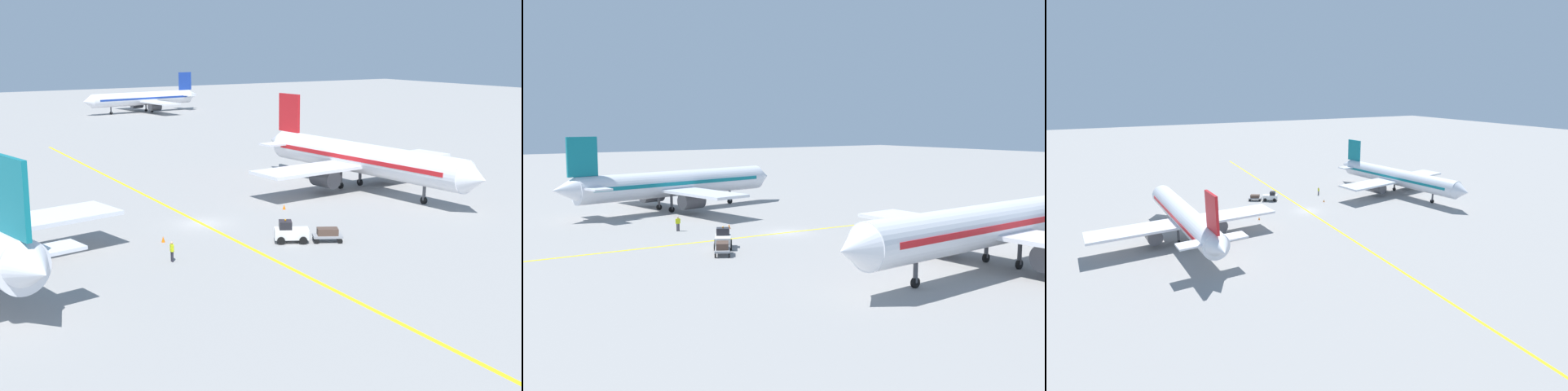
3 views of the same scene
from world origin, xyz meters
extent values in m
plane|color=gray|center=(0.00, 0.00, 0.00)|extent=(400.00, 400.00, 0.00)
cube|color=yellow|center=(0.00, 0.00, 0.00)|extent=(5.00, 119.93, 0.01)
cylinder|color=silver|center=(-23.78, -2.62, 3.80)|extent=(8.78, 30.17, 3.60)
cone|color=silver|center=(-26.61, 13.34, 3.80)|extent=(3.79, 2.96, 3.42)
cone|color=silver|center=(-20.90, -18.86, 4.10)|extent=(3.54, 3.49, 3.06)
cube|color=#0F727F|center=(-23.78, -2.62, 3.95)|extent=(8.29, 27.22, 0.50)
cube|color=silver|center=(-23.61, -3.60, 3.08)|extent=(28.48, 10.00, 0.36)
cylinder|color=#4C4C51|center=(-28.53, -4.47, 1.83)|extent=(2.72, 3.53, 2.20)
cylinder|color=#4C4C51|center=(-18.68, -2.73, 1.83)|extent=(2.72, 3.53, 2.20)
cube|color=#0F727F|center=(-21.34, -16.40, 8.10)|extent=(1.05, 4.00, 5.00)
cube|color=silver|center=(-21.43, -15.91, 4.20)|extent=(9.28, 3.93, 0.24)
cylinder|color=#4C4C51|center=(-25.46, 6.84, 1.40)|extent=(0.36, 0.36, 2.00)
cylinder|color=black|center=(-25.46, 6.84, 0.40)|extent=(0.42, 0.84, 0.80)
cylinder|color=#4C4C51|center=(-25.01, -4.86, 1.40)|extent=(0.36, 0.36, 2.00)
cylinder|color=black|center=(-25.01, -4.86, 0.40)|extent=(0.42, 0.84, 0.80)
cylinder|color=#4C4C51|center=(-21.86, -4.31, 1.40)|extent=(0.36, 0.36, 2.00)
cylinder|color=black|center=(-21.86, -4.31, 0.40)|extent=(0.42, 0.84, 0.80)
cylinder|color=white|center=(23.84, 4.65, 3.80)|extent=(5.93, 30.19, 3.60)
cone|color=white|center=(25.10, -11.50, 3.80)|extent=(3.60, 2.66, 3.42)
cone|color=white|center=(22.55, 21.10, 4.10)|extent=(3.28, 3.23, 3.06)
cube|color=red|center=(23.84, 4.65, 3.95)|extent=(5.73, 27.20, 0.50)
cube|color=white|center=(23.76, 5.65, 3.08)|extent=(28.32, 7.37, 0.36)
cylinder|color=#4C4C51|center=(28.74, 6.03, 1.83)|extent=(2.44, 3.36, 2.20)
cylinder|color=#4C4C51|center=(18.77, 5.26, 1.83)|extent=(2.44, 3.36, 2.20)
cube|color=red|center=(22.75, 18.61, 8.10)|extent=(0.67, 4.02, 5.00)
cube|color=white|center=(22.78, 18.11, 4.20)|extent=(9.16, 3.09, 0.24)
cylinder|color=#4C4C51|center=(24.59, -4.92, 1.40)|extent=(0.36, 0.36, 2.00)
cylinder|color=black|center=(24.59, -4.92, 0.40)|extent=(0.34, 0.82, 0.80)
cylinder|color=#4C4C51|center=(25.28, 6.77, 1.40)|extent=(0.36, 0.36, 2.00)
cylinder|color=black|center=(25.28, 6.77, 0.40)|extent=(0.34, 0.82, 0.80)
cylinder|color=#4C4C51|center=(22.09, 6.52, 1.40)|extent=(0.36, 0.36, 2.00)
cylinder|color=black|center=(22.09, 6.52, 0.40)|extent=(0.34, 0.82, 0.80)
cube|color=white|center=(3.67, -9.99, 0.80)|extent=(3.35, 2.77, 0.90)
cube|color=black|center=(3.19, -9.72, 1.60)|extent=(1.58, 1.65, 0.70)
sphere|color=orange|center=(3.19, -9.72, 2.03)|extent=(0.16, 0.16, 0.16)
cylinder|color=black|center=(2.45, -10.17, 0.35)|extent=(0.73, 0.56, 0.70)
cylinder|color=black|center=(3.18, -8.86, 0.35)|extent=(0.73, 0.56, 0.70)
cylinder|color=black|center=(4.16, -11.12, 0.35)|extent=(0.73, 0.56, 0.70)
cylinder|color=black|center=(4.89, -9.81, 0.35)|extent=(0.73, 0.56, 0.70)
cube|color=gray|center=(6.47, -11.55, 0.54)|extent=(2.95, 2.49, 0.20)
cube|color=#4C382D|center=(6.47, -11.55, 0.94)|extent=(2.14, 1.86, 0.60)
cylinder|color=black|center=(5.25, -11.59, 0.22)|extent=(0.45, 0.34, 0.44)
cylinder|color=black|center=(5.86, -10.49, 0.22)|extent=(0.45, 0.34, 0.44)
cylinder|color=black|center=(7.07, -12.60, 0.22)|extent=(0.45, 0.34, 0.44)
cylinder|color=black|center=(7.68, -11.50, 0.22)|extent=(0.45, 0.34, 0.44)
cylinder|color=#23232D|center=(-7.73, -9.58, 0.42)|extent=(0.16, 0.16, 0.85)
cylinder|color=#23232D|center=(-7.75, -9.78, 0.42)|extent=(0.16, 0.16, 0.85)
cube|color=#CCD819|center=(-7.74, -9.68, 1.15)|extent=(0.24, 0.37, 0.60)
cylinder|color=#CCD819|center=(-7.73, -9.44, 1.15)|extent=(0.10, 0.10, 0.55)
cylinder|color=#CCD819|center=(-7.76, -9.91, 1.15)|extent=(0.10, 0.10, 0.55)
sphere|color=tan|center=(-7.74, -9.68, 1.57)|extent=(0.22, 0.22, 0.22)
cone|color=orange|center=(-5.96, -4.01, 0.28)|extent=(0.32, 0.32, 0.55)
cone|color=orange|center=(10.20, 0.96, 0.28)|extent=(0.32, 0.32, 0.55)
camera|label=1|loc=(-31.32, -61.03, 17.44)|focal=50.00mm
camera|label=2|loc=(56.08, -37.98, 12.30)|focal=42.00mm
camera|label=3|loc=(34.03, 67.02, 23.24)|focal=28.00mm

